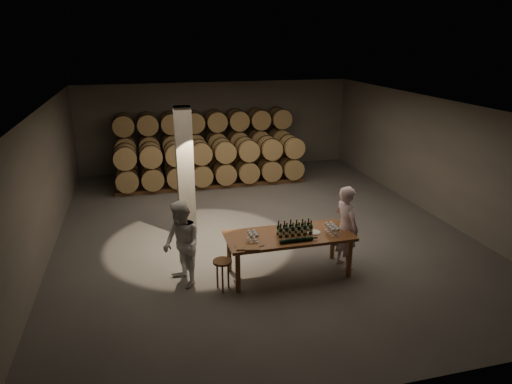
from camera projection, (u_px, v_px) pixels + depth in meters
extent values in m
plane|color=#585552|center=(258.00, 228.00, 11.94)|extent=(12.00, 12.00, 0.00)
plane|color=#605E59|center=(258.00, 105.00, 10.90)|extent=(12.00, 12.00, 0.00)
plane|color=#625D54|center=(217.00, 126.00, 16.91)|extent=(10.00, 0.00, 10.00)
plane|color=#625D54|center=(376.00, 292.00, 5.92)|extent=(10.00, 0.00, 10.00)
plane|color=#625D54|center=(43.00, 185.00, 10.23)|extent=(0.00, 12.00, 12.00)
plane|color=#625D54|center=(433.00, 157.00, 12.61)|extent=(0.00, 12.00, 12.00)
cube|color=slate|center=(185.00, 172.00, 11.17)|extent=(0.40, 0.40, 3.20)
cylinder|color=brown|center=(238.00, 272.00, 8.84)|extent=(0.10, 0.10, 0.84)
cylinder|color=brown|center=(350.00, 258.00, 9.40)|extent=(0.10, 0.10, 0.84)
cylinder|color=brown|center=(229.00, 253.00, 9.62)|extent=(0.10, 0.10, 0.84)
cylinder|color=brown|center=(333.00, 241.00, 10.19)|extent=(0.10, 0.10, 0.84)
cube|color=brown|center=(289.00, 236.00, 9.37)|extent=(2.60, 1.10, 0.06)
cube|color=brown|center=(208.00, 175.00, 16.27)|extent=(6.26, 0.10, 0.12)
cube|color=brown|center=(205.00, 171.00, 16.82)|extent=(6.26, 0.10, 0.12)
cylinder|color=olive|center=(128.00, 167.00, 15.76)|extent=(0.70, 0.95, 0.70)
cylinder|color=black|center=(128.00, 169.00, 15.52)|extent=(0.73, 0.04, 0.73)
cylinder|color=black|center=(128.00, 165.00, 16.00)|extent=(0.73, 0.04, 0.73)
cylinder|color=olive|center=(151.00, 165.00, 15.95)|extent=(0.70, 0.95, 0.70)
cylinder|color=black|center=(151.00, 167.00, 15.71)|extent=(0.73, 0.04, 0.73)
cylinder|color=black|center=(150.00, 164.00, 16.19)|extent=(0.73, 0.04, 0.73)
cylinder|color=olive|center=(173.00, 164.00, 16.13)|extent=(0.70, 0.95, 0.70)
cylinder|color=black|center=(174.00, 166.00, 15.89)|extent=(0.73, 0.04, 0.73)
cylinder|color=black|center=(173.00, 162.00, 16.37)|extent=(0.73, 0.04, 0.73)
cylinder|color=olive|center=(195.00, 163.00, 16.32)|extent=(0.70, 0.95, 0.70)
cylinder|color=black|center=(196.00, 164.00, 16.08)|extent=(0.73, 0.04, 0.73)
cylinder|color=black|center=(194.00, 161.00, 16.56)|extent=(0.73, 0.04, 0.73)
cylinder|color=olive|center=(217.00, 161.00, 16.50)|extent=(0.70, 0.95, 0.70)
cylinder|color=black|center=(218.00, 163.00, 16.27)|extent=(0.73, 0.04, 0.73)
cylinder|color=black|center=(215.00, 159.00, 16.74)|extent=(0.73, 0.04, 0.73)
cylinder|color=olive|center=(238.00, 160.00, 16.69)|extent=(0.70, 0.95, 0.70)
cylinder|color=black|center=(239.00, 162.00, 16.45)|extent=(0.73, 0.04, 0.73)
cylinder|color=black|center=(236.00, 158.00, 16.93)|extent=(0.73, 0.04, 0.73)
cylinder|color=olive|center=(258.00, 158.00, 16.87)|extent=(0.70, 0.95, 0.70)
cylinder|color=black|center=(260.00, 160.00, 16.64)|extent=(0.73, 0.04, 0.73)
cylinder|color=black|center=(256.00, 157.00, 17.11)|extent=(0.73, 0.04, 0.73)
cylinder|color=olive|center=(278.00, 157.00, 17.06)|extent=(0.70, 0.95, 0.70)
cylinder|color=black|center=(280.00, 159.00, 16.82)|extent=(0.73, 0.04, 0.73)
cylinder|color=black|center=(276.00, 155.00, 17.30)|extent=(0.73, 0.04, 0.73)
cylinder|color=olive|center=(126.00, 146.00, 15.52)|extent=(0.70, 0.95, 0.70)
cylinder|color=black|center=(126.00, 148.00, 15.28)|extent=(0.73, 0.04, 0.73)
cylinder|color=black|center=(126.00, 144.00, 15.76)|extent=(0.73, 0.04, 0.73)
cylinder|color=olive|center=(149.00, 145.00, 15.71)|extent=(0.70, 0.95, 0.70)
cylinder|color=black|center=(149.00, 146.00, 15.47)|extent=(0.73, 0.04, 0.73)
cylinder|color=black|center=(149.00, 143.00, 15.95)|extent=(0.73, 0.04, 0.73)
cylinder|color=olive|center=(172.00, 144.00, 15.89)|extent=(0.70, 0.95, 0.70)
cylinder|color=black|center=(173.00, 145.00, 15.65)|extent=(0.73, 0.04, 0.73)
cylinder|color=black|center=(171.00, 142.00, 16.13)|extent=(0.73, 0.04, 0.73)
cylinder|color=olive|center=(194.00, 142.00, 16.08)|extent=(0.70, 0.95, 0.70)
cylinder|color=black|center=(195.00, 144.00, 15.84)|extent=(0.73, 0.04, 0.73)
cylinder|color=black|center=(193.00, 141.00, 16.32)|extent=(0.73, 0.04, 0.73)
cylinder|color=olive|center=(216.00, 141.00, 16.26)|extent=(0.70, 0.95, 0.70)
cylinder|color=black|center=(217.00, 143.00, 16.03)|extent=(0.73, 0.04, 0.73)
cylinder|color=black|center=(215.00, 140.00, 16.50)|extent=(0.73, 0.04, 0.73)
cylinder|color=olive|center=(237.00, 140.00, 16.45)|extent=(0.70, 0.95, 0.70)
cylinder|color=black|center=(239.00, 141.00, 16.21)|extent=(0.73, 0.04, 0.73)
cylinder|color=black|center=(236.00, 138.00, 16.69)|extent=(0.73, 0.04, 0.73)
cylinder|color=olive|center=(258.00, 139.00, 16.63)|extent=(0.70, 0.95, 0.70)
cylinder|color=black|center=(260.00, 140.00, 16.40)|extent=(0.73, 0.04, 0.73)
cylinder|color=black|center=(257.00, 137.00, 16.87)|extent=(0.73, 0.04, 0.73)
cylinder|color=olive|center=(279.00, 138.00, 16.82)|extent=(0.70, 0.95, 0.70)
cylinder|color=black|center=(281.00, 139.00, 16.58)|extent=(0.73, 0.04, 0.73)
cylinder|color=black|center=(277.00, 136.00, 17.06)|extent=(0.73, 0.04, 0.73)
cylinder|color=olive|center=(124.00, 125.00, 15.28)|extent=(0.70, 0.95, 0.70)
cylinder|color=black|center=(123.00, 126.00, 15.04)|extent=(0.73, 0.04, 0.73)
cylinder|color=black|center=(124.00, 123.00, 15.52)|extent=(0.73, 0.04, 0.73)
cylinder|color=olive|center=(147.00, 123.00, 15.47)|extent=(0.70, 0.95, 0.70)
cylinder|color=black|center=(148.00, 125.00, 15.23)|extent=(0.73, 0.04, 0.73)
cylinder|color=black|center=(147.00, 122.00, 15.71)|extent=(0.73, 0.04, 0.73)
cylinder|color=olive|center=(171.00, 122.00, 15.65)|extent=(0.70, 0.95, 0.70)
cylinder|color=black|center=(171.00, 124.00, 15.42)|extent=(0.73, 0.04, 0.73)
cylinder|color=black|center=(170.00, 121.00, 15.89)|extent=(0.73, 0.04, 0.73)
cylinder|color=olive|center=(193.00, 121.00, 15.84)|extent=(0.70, 0.95, 0.70)
cylinder|color=black|center=(194.00, 123.00, 15.60)|extent=(0.73, 0.04, 0.73)
cylinder|color=black|center=(192.00, 120.00, 16.08)|extent=(0.73, 0.04, 0.73)
cylinder|color=olive|center=(216.00, 120.00, 16.02)|extent=(0.70, 0.95, 0.70)
cylinder|color=black|center=(217.00, 122.00, 15.79)|extent=(0.73, 0.04, 0.73)
cylinder|color=black|center=(214.00, 119.00, 16.26)|extent=(0.73, 0.04, 0.73)
cylinder|color=olive|center=(237.00, 119.00, 16.21)|extent=(0.70, 0.95, 0.70)
cylinder|color=black|center=(239.00, 121.00, 15.97)|extent=(0.73, 0.04, 0.73)
cylinder|color=black|center=(236.00, 118.00, 16.45)|extent=(0.73, 0.04, 0.73)
cylinder|color=olive|center=(258.00, 119.00, 16.39)|extent=(0.70, 0.95, 0.70)
cylinder|color=black|center=(260.00, 120.00, 16.16)|extent=(0.73, 0.04, 0.73)
cylinder|color=black|center=(257.00, 117.00, 16.63)|extent=(0.73, 0.04, 0.73)
cylinder|color=olive|center=(279.00, 118.00, 16.58)|extent=(0.70, 0.95, 0.70)
cylinder|color=black|center=(281.00, 119.00, 16.34)|extent=(0.73, 0.04, 0.73)
cylinder|color=black|center=(277.00, 116.00, 16.82)|extent=(0.73, 0.04, 0.73)
cube|color=brown|center=(214.00, 187.00, 14.99)|extent=(6.26, 0.10, 0.12)
cube|color=brown|center=(211.00, 182.00, 15.54)|extent=(6.26, 0.10, 0.12)
cylinder|color=olive|center=(127.00, 179.00, 14.48)|extent=(0.70, 0.95, 0.70)
cylinder|color=black|center=(127.00, 181.00, 14.24)|extent=(0.73, 0.04, 0.73)
cylinder|color=black|center=(127.00, 176.00, 14.72)|extent=(0.73, 0.04, 0.73)
cylinder|color=olive|center=(152.00, 177.00, 14.67)|extent=(0.70, 0.95, 0.70)
cylinder|color=black|center=(153.00, 179.00, 14.43)|extent=(0.73, 0.04, 0.73)
cylinder|color=black|center=(152.00, 175.00, 14.90)|extent=(0.73, 0.04, 0.73)
cylinder|color=olive|center=(177.00, 175.00, 14.85)|extent=(0.70, 0.95, 0.70)
cylinder|color=black|center=(178.00, 177.00, 14.61)|extent=(0.73, 0.04, 0.73)
cylinder|color=black|center=(176.00, 173.00, 15.09)|extent=(0.73, 0.04, 0.73)
cylinder|color=olive|center=(201.00, 173.00, 15.04)|extent=(0.70, 0.95, 0.70)
cylinder|color=black|center=(202.00, 176.00, 14.80)|extent=(0.73, 0.04, 0.73)
cylinder|color=black|center=(200.00, 171.00, 15.27)|extent=(0.73, 0.04, 0.73)
cylinder|color=olive|center=(224.00, 172.00, 15.22)|extent=(0.70, 0.95, 0.70)
cylinder|color=black|center=(225.00, 174.00, 14.98)|extent=(0.73, 0.04, 0.73)
cylinder|color=black|center=(222.00, 170.00, 15.46)|extent=(0.73, 0.04, 0.73)
cylinder|color=olive|center=(247.00, 170.00, 15.41)|extent=(0.70, 0.95, 0.70)
cylinder|color=black|center=(248.00, 172.00, 15.17)|extent=(0.73, 0.04, 0.73)
cylinder|color=black|center=(245.00, 168.00, 15.64)|extent=(0.73, 0.04, 0.73)
cylinder|color=olive|center=(269.00, 168.00, 15.59)|extent=(0.70, 0.95, 0.70)
cylinder|color=black|center=(271.00, 170.00, 15.35)|extent=(0.73, 0.04, 0.73)
cylinder|color=black|center=(267.00, 166.00, 15.83)|extent=(0.73, 0.04, 0.73)
cylinder|color=olive|center=(290.00, 167.00, 15.78)|extent=(0.70, 0.95, 0.70)
cylinder|color=black|center=(293.00, 169.00, 15.54)|extent=(0.73, 0.04, 0.73)
cylinder|color=black|center=(288.00, 165.00, 16.02)|extent=(0.73, 0.04, 0.73)
cylinder|color=olive|center=(125.00, 156.00, 14.24)|extent=(0.70, 0.95, 0.70)
cylinder|color=black|center=(125.00, 158.00, 14.00)|extent=(0.73, 0.04, 0.73)
cylinder|color=black|center=(125.00, 154.00, 14.48)|extent=(0.73, 0.04, 0.73)
cylinder|color=olive|center=(151.00, 154.00, 14.43)|extent=(0.70, 0.95, 0.70)
cylinder|color=black|center=(151.00, 156.00, 14.19)|extent=(0.73, 0.04, 0.73)
cylinder|color=black|center=(150.00, 153.00, 14.66)|extent=(0.73, 0.04, 0.73)
cylinder|color=olive|center=(176.00, 153.00, 14.61)|extent=(0.70, 0.95, 0.70)
cylinder|color=black|center=(176.00, 155.00, 14.37)|extent=(0.73, 0.04, 0.73)
cylinder|color=black|center=(175.00, 151.00, 14.85)|extent=(0.73, 0.04, 0.73)
cylinder|color=olive|center=(200.00, 151.00, 14.80)|extent=(0.70, 0.95, 0.70)
cylinder|color=black|center=(201.00, 153.00, 14.56)|extent=(0.73, 0.04, 0.73)
cylinder|color=black|center=(199.00, 150.00, 15.03)|extent=(0.73, 0.04, 0.73)
cylinder|color=olive|center=(223.00, 150.00, 14.98)|extent=(0.70, 0.95, 0.70)
cylinder|color=black|center=(225.00, 152.00, 14.74)|extent=(0.73, 0.04, 0.73)
cylinder|color=black|center=(222.00, 148.00, 15.22)|extent=(0.73, 0.04, 0.73)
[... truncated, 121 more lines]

